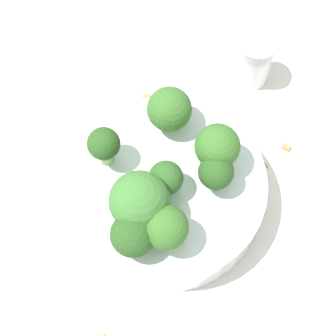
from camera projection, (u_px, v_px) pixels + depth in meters
name	position (u px, v px, depth m)	size (l,w,h in m)	color
ground_plane	(168.00, 201.00, 0.63)	(3.00, 3.00, 0.00)	silver
bowl	(168.00, 192.00, 0.60)	(0.21, 0.21, 0.05)	silver
broccoli_floret_0	(217.00, 147.00, 0.55)	(0.05, 0.05, 0.06)	#84AD66
broccoli_floret_1	(140.00, 202.00, 0.53)	(0.06, 0.06, 0.07)	#7A9E5B
broccoli_floret_2	(104.00, 145.00, 0.56)	(0.03, 0.03, 0.05)	#8EB770
broccoli_floret_3	(133.00, 235.00, 0.52)	(0.04, 0.04, 0.05)	#84AD66
broccoli_floret_4	(162.00, 178.00, 0.55)	(0.03, 0.03, 0.05)	#7A9E5B
broccoli_floret_5	(216.00, 173.00, 0.55)	(0.04, 0.04, 0.05)	#8EB770
broccoli_floret_6	(169.00, 110.00, 0.58)	(0.05, 0.05, 0.06)	#8EB770
broccoli_floret_7	(166.00, 228.00, 0.52)	(0.04, 0.04, 0.06)	#8EB770
pepper_shaker	(254.00, 61.00, 0.66)	(0.04, 0.04, 0.07)	silver
almond_crumb_0	(146.00, 96.00, 0.68)	(0.01, 0.01, 0.01)	#AD7F4C
almond_crumb_1	(287.00, 147.00, 0.65)	(0.01, 0.01, 0.01)	#AD7F4C
almond_crumb_2	(101.00, 336.00, 0.56)	(0.01, 0.01, 0.01)	tan
almond_crumb_3	(264.00, 166.00, 0.64)	(0.01, 0.01, 0.01)	#AD7F4C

